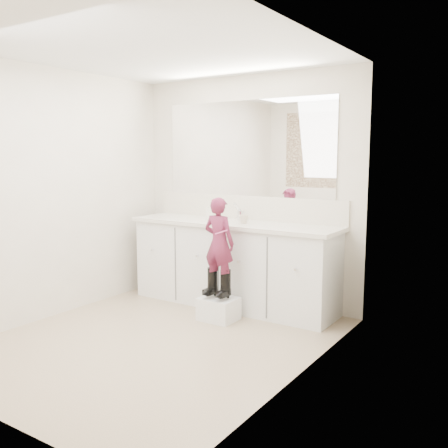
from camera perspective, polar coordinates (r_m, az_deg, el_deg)
The scene contains 17 objects.
floor at distance 4.41m, azimuth -7.72°, elevation -13.07°, with size 3.00×3.00×0.00m, color #857057.
ceiling at distance 4.20m, azimuth -8.36°, elevation 19.17°, with size 3.00×3.00×0.00m, color white.
wall_back at distance 5.35m, azimuth 2.65°, elevation 3.89°, with size 2.60×2.60×0.00m, color beige.
wall_left at distance 5.09m, azimuth -19.11°, elevation 3.26°, with size 3.00×3.00×0.00m, color beige.
wall_right at distance 3.42m, azimuth 8.55°, elevation 1.57°, with size 3.00×3.00×0.00m, color beige.
vanity_cabinet at distance 5.23m, azimuth 1.05°, elevation -4.78°, with size 2.20×0.55×0.85m, color silver.
countertop at distance 5.14m, azimuth 0.98°, elevation 0.04°, with size 2.28×0.58×0.04m, color beige.
backsplash at distance 5.36m, azimuth 2.56°, elevation 1.91°, with size 2.28×0.03×0.25m, color beige.
mirror at distance 5.33m, azimuth 2.62°, elevation 8.61°, with size 2.00×0.02×1.00m, color white.
faucet at distance 5.27m, azimuth 1.94°, elevation 0.99°, with size 0.08×0.08×0.10m, color silver.
cup at distance 5.00m, azimuth 2.27°, elevation 0.55°, with size 0.09×0.09×0.09m, color beige.
soap_bottle at distance 5.27m, azimuth -1.49°, elevation 1.55°, with size 0.09×0.09×0.20m, color beige.
step_stool at distance 4.85m, azimuth -0.62°, elevation -9.67°, with size 0.34×0.28×0.22m, color white.
boot_left at distance 4.83m, azimuth -1.31°, elevation -6.66°, with size 0.10×0.19×0.28m, color black, non-canonical shape.
boot_right at distance 4.75m, azimuth 0.19°, elevation -6.91°, with size 0.10×0.19×0.28m, color black, non-canonical shape.
toddler at distance 4.70m, azimuth -0.58°, elevation -2.17°, with size 0.32×0.21×0.87m, color #9F315D.
toothbrush at distance 4.59m, azimuth -0.32°, elevation -0.94°, with size 0.01×0.01×0.14m, color #D65393.
Camera 1 is at (2.72, -3.09, 1.57)m, focal length 40.00 mm.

